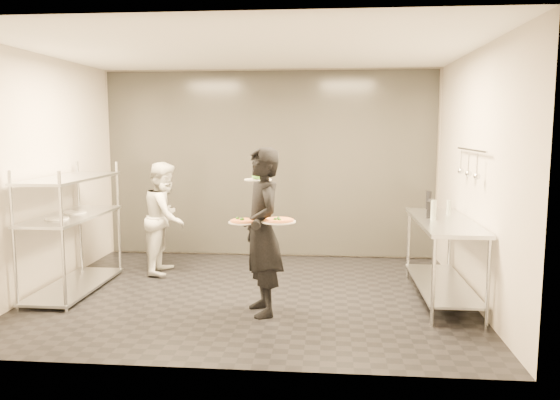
# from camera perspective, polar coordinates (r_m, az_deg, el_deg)

# --- Properties ---
(room_shell) EXTENTS (5.00, 4.00, 2.80)m
(room_shell) POSITION_cam_1_polar(r_m,az_deg,el_deg) (7.39, -1.80, 3.37)
(room_shell) COLOR black
(room_shell) RESTS_ON ground
(pass_rack) EXTENTS (0.60, 1.60, 1.50)m
(pass_rack) POSITION_cam_1_polar(r_m,az_deg,el_deg) (6.95, -20.93, -2.65)
(pass_rack) COLOR #BABDC1
(pass_rack) RESTS_ON ground
(prep_counter) EXTENTS (0.60, 1.80, 0.92)m
(prep_counter) POSITION_cam_1_polar(r_m,az_deg,el_deg) (6.41, 16.69, -4.60)
(prep_counter) COLOR #BABDC1
(prep_counter) RESTS_ON ground
(utensil_rail) EXTENTS (0.07, 1.20, 0.31)m
(utensil_rail) POSITION_cam_1_polar(r_m,az_deg,el_deg) (6.34, 19.20, 3.59)
(utensil_rail) COLOR #BABDC1
(utensil_rail) RESTS_ON room_shell
(waiter) EXTENTS (0.63, 0.75, 1.74)m
(waiter) POSITION_cam_1_polar(r_m,az_deg,el_deg) (5.65, -1.88, -3.34)
(waiter) COLOR black
(waiter) RESTS_ON ground
(chef) EXTENTS (0.59, 0.74, 1.49)m
(chef) POSITION_cam_1_polar(r_m,az_deg,el_deg) (7.47, -11.91, -1.82)
(chef) COLOR silver
(chef) RESTS_ON ground
(pizza_plate_near) EXTENTS (0.30, 0.30, 0.05)m
(pizza_plate_near) POSITION_cam_1_polar(r_m,az_deg,el_deg) (5.46, -3.87, -2.23)
(pizza_plate_near) COLOR silver
(pizza_plate_near) RESTS_ON waiter
(pizza_plate_far) EXTENTS (0.34, 0.34, 0.05)m
(pizza_plate_far) POSITION_cam_1_polar(r_m,az_deg,el_deg) (5.40, -0.14, -2.16)
(pizza_plate_far) COLOR silver
(pizza_plate_far) RESTS_ON waiter
(salad_plate) EXTENTS (0.29, 0.29, 0.07)m
(salad_plate) POSITION_cam_1_polar(r_m,az_deg,el_deg) (5.85, -2.32, 2.31)
(salad_plate) COLOR silver
(salad_plate) RESTS_ON waiter
(pos_monitor) EXTENTS (0.12, 0.27, 0.19)m
(pos_monitor) POSITION_cam_1_polar(r_m,az_deg,el_deg) (6.52, 15.42, -0.86)
(pos_monitor) COLOR black
(pos_monitor) RESTS_ON prep_counter
(bottle_green) EXTENTS (0.06, 0.06, 0.22)m
(bottle_green) POSITION_cam_1_polar(r_m,az_deg,el_deg) (6.30, 15.75, -1.01)
(bottle_green) COLOR #95A193
(bottle_green) RESTS_ON prep_counter
(bottle_clear) EXTENTS (0.05, 0.05, 0.17)m
(bottle_clear) POSITION_cam_1_polar(r_m,az_deg,el_deg) (6.74, 17.23, -0.73)
(bottle_clear) COLOR #95A193
(bottle_clear) RESTS_ON prep_counter
(bottle_dark) EXTENTS (0.07, 0.07, 0.23)m
(bottle_dark) POSITION_cam_1_polar(r_m,az_deg,el_deg) (7.11, 15.27, -0.01)
(bottle_dark) COLOR black
(bottle_dark) RESTS_ON prep_counter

